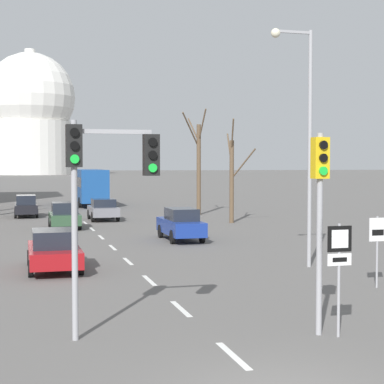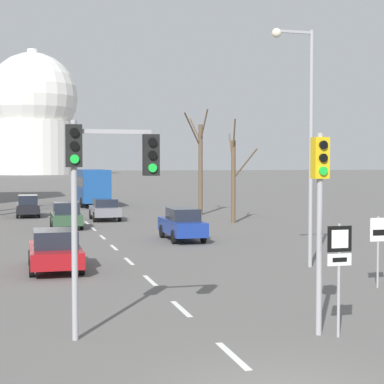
{
  "view_description": "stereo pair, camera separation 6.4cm",
  "coord_description": "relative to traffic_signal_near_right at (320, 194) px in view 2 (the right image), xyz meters",
  "views": [
    {
      "loc": [
        -4.27,
        -9.91,
        4.01
      ],
      "look_at": [
        -0.2,
        5.21,
        3.33
      ],
      "focal_mm": 60.0,
      "sensor_mm": 36.0,
      "label": 1
    },
    {
      "loc": [
        -4.21,
        -9.93,
        4.01
      ],
      "look_at": [
        -0.2,
        5.21,
        3.33
      ],
      "focal_mm": 60.0,
      "sensor_mm": 36.0,
      "label": 2
    }
  ],
  "objects": [
    {
      "name": "lane_stripe_8",
      "position": [
        -2.48,
        34.95,
        -3.31
      ],
      "size": [
        0.16,
        2.0,
        0.01
      ],
      "primitive_type": "cube",
      "color": "silver",
      "rests_on": "ground_plane"
    },
    {
      "name": "sedan_far_left",
      "position": [
        -4.09,
        26.81,
        -2.5
      ],
      "size": [
        1.87,
        3.82,
        1.65
      ],
      "color": "#2D4C33",
      "rests_on": "ground_plane"
    },
    {
      "name": "lane_stripe_5",
      "position": [
        -2.48,
        21.45,
        -3.31
      ],
      "size": [
        0.16,
        2.0,
        0.01
      ],
      "primitive_type": "cube",
      "color": "silver",
      "rests_on": "ground_plane"
    },
    {
      "name": "sedan_near_right",
      "position": [
        -6.32,
        36.68,
        -2.48
      ],
      "size": [
        1.73,
        4.35,
        1.66
      ],
      "color": "black",
      "rests_on": "ground_plane"
    },
    {
      "name": "street_lamp_right",
      "position": [
        3.86,
        9.21,
        2.18
      ],
      "size": [
        1.71,
        0.36,
        9.15
      ],
      "color": "#9E9EA3",
      "rests_on": "ground_plane"
    },
    {
      "name": "lane_stripe_1",
      "position": [
        -2.48,
        3.45,
        -3.31
      ],
      "size": [
        0.16,
        2.0,
        0.01
      ],
      "primitive_type": "cube",
      "color": "silver",
      "rests_on": "ground_plane"
    },
    {
      "name": "lane_stripe_7",
      "position": [
        -2.48,
        30.45,
        -3.31
      ],
      "size": [
        0.16,
        2.0,
        0.01
      ],
      "primitive_type": "cube",
      "color": "silver",
      "rests_on": "ground_plane"
    },
    {
      "name": "city_bus",
      "position": [
        -0.23,
        49.08,
        -1.26
      ],
      "size": [
        2.66,
        10.8,
        3.48
      ],
      "color": "#19478C",
      "rests_on": "ground_plane"
    },
    {
      "name": "lane_stripe_9",
      "position": [
        -2.48,
        39.45,
        -3.31
      ],
      "size": [
        0.16,
        2.0,
        0.01
      ],
      "primitive_type": "cube",
      "color": "silver",
      "rests_on": "ground_plane"
    },
    {
      "name": "sedan_near_left",
      "position": [
        1.39,
        18.92,
        -2.44
      ],
      "size": [
        1.72,
        4.57,
        1.71
      ],
      "color": "navy",
      "rests_on": "ground_plane"
    },
    {
      "name": "traffic_signal_near_left",
      "position": [
        -4.95,
        1.01,
        0.48
      ],
      "size": [
        2.13,
        0.34,
        5.0
      ],
      "color": "#9E9EA3",
      "rests_on": "ground_plane"
    },
    {
      "name": "speed_limit_sign",
      "position": [
        4.4,
        4.74,
        -1.74
      ],
      "size": [
        0.6,
        0.08,
        2.33
      ],
      "color": "#9E9EA3",
      "rests_on": "ground_plane"
    },
    {
      "name": "lane_stripe_10",
      "position": [
        -2.48,
        43.95,
        -3.31
      ],
      "size": [
        0.16,
        2.0,
        0.01
      ],
      "primitive_type": "cube",
      "color": "silver",
      "rests_on": "ground_plane"
    },
    {
      "name": "sedan_mid_centre",
      "position": [
        -1.04,
        32.02,
        -2.5
      ],
      "size": [
        1.93,
        4.06,
        1.55
      ],
      "color": "slate",
      "rests_on": "ground_plane"
    },
    {
      "name": "capitol_dome",
      "position": [
        -2.48,
        241.72,
        20.12
      ],
      "size": [
        34.06,
        34.06,
        48.11
      ],
      "color": "silver",
      "rests_on": "ground_plane"
    },
    {
      "name": "lane_stripe_4",
      "position": [
        -2.48,
        16.95,
        -3.31
      ],
      "size": [
        0.16,
        2.0,
        0.01
      ],
      "primitive_type": "cube",
      "color": "silver",
      "rests_on": "ground_plane"
    },
    {
      "name": "traffic_signal_near_right",
      "position": [
        0.0,
        0.0,
        0.0
      ],
      "size": [
        0.36,
        0.34,
        4.73
      ],
      "color": "#9E9EA3",
      "rests_on": "ground_plane"
    },
    {
      "name": "lane_stripe_0",
      "position": [
        -2.48,
        -1.05,
        -3.31
      ],
      "size": [
        0.16,
        2.0,
        0.01
      ],
      "primitive_type": "cube",
      "color": "silver",
      "rests_on": "ground_plane"
    },
    {
      "name": "bare_tree_right_near",
      "position": [
        6.87,
        35.12,
        0.71
      ],
      "size": [
        1.99,
        3.99,
        8.26
      ],
      "color": "brown",
      "rests_on": "ground_plane"
    },
    {
      "name": "route_sign_post",
      "position": [
        0.35,
        -0.3,
        -1.51
      ],
      "size": [
        0.6,
        0.08,
        2.64
      ],
      "color": "#9E9EA3",
      "rests_on": "ground_plane"
    },
    {
      "name": "bare_tree_right_far",
      "position": [
        7.22,
        27.79,
        -0.18
      ],
      "size": [
        1.55,
        2.9,
        7.03
      ],
      "color": "brown",
      "rests_on": "ground_plane"
    },
    {
      "name": "lane_stripe_6",
      "position": [
        -2.48,
        25.95,
        -3.31
      ],
      "size": [
        0.16,
        2.0,
        0.01
      ],
      "primitive_type": "cube",
      "color": "silver",
      "rests_on": "ground_plane"
    },
    {
      "name": "sedan_far_right",
      "position": [
        -5.53,
        10.94,
        -2.53
      ],
      "size": [
        1.94,
        4.41,
        1.55
      ],
      "color": "maroon",
      "rests_on": "ground_plane"
    },
    {
      "name": "lane_stripe_3",
      "position": [
        -2.48,
        12.45,
        -3.31
      ],
      "size": [
        0.16,
        2.0,
        0.01
      ],
      "primitive_type": "cube",
      "color": "silver",
      "rests_on": "ground_plane"
    },
    {
      "name": "lane_stripe_2",
      "position": [
        -2.48,
        7.95,
        -3.31
      ],
      "size": [
        0.16,
        2.0,
        0.01
      ],
      "primitive_type": "cube",
      "color": "silver",
      "rests_on": "ground_plane"
    }
  ]
}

